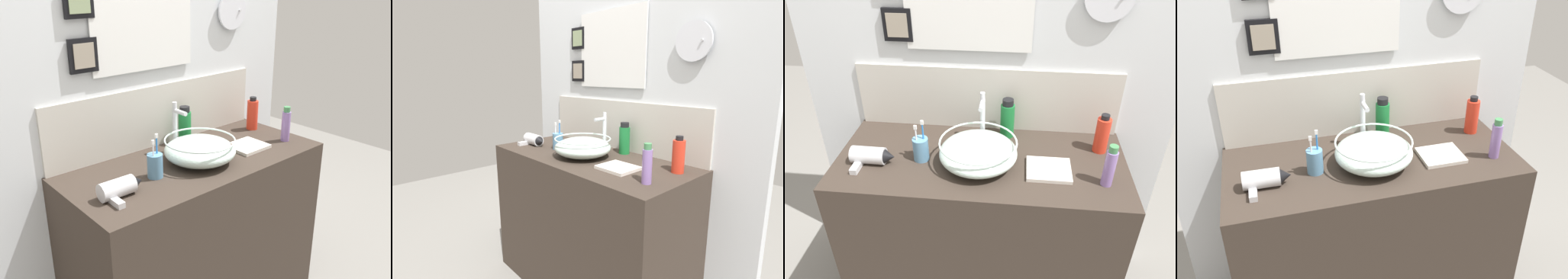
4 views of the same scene
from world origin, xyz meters
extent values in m
cube|color=#382D26|center=(0.00, 0.00, 0.44)|extent=(1.26, 0.56, 0.89)
cube|color=silver|center=(0.00, 0.31, 1.15)|extent=(1.76, 0.06, 2.31)
cube|color=beige|center=(0.00, 0.27, 1.04)|extent=(1.23, 0.02, 0.31)
cube|color=white|center=(-0.08, 0.27, 1.52)|extent=(0.49, 0.01, 0.41)
cube|color=white|center=(-0.08, 0.27, 1.52)|extent=(0.55, 0.01, 0.47)
cylinder|color=silver|center=(0.48, 0.26, 1.52)|extent=(0.20, 0.01, 0.20)
cylinder|color=silver|center=(0.53, 0.27, 1.52)|extent=(0.01, 0.06, 0.01)
cube|color=black|center=(-0.39, 0.27, 1.61)|extent=(0.13, 0.02, 0.14)
cube|color=gray|center=(-0.39, 0.26, 1.61)|extent=(0.09, 0.01, 0.10)
cube|color=black|center=(-0.39, 0.27, 1.38)|extent=(0.13, 0.02, 0.14)
cube|color=gray|center=(-0.39, 0.26, 1.38)|extent=(0.09, 0.01, 0.10)
ellipsoid|color=silver|center=(-0.01, -0.04, 0.95)|extent=(0.33, 0.33, 0.11)
torus|color=silver|center=(-0.01, -0.04, 1.00)|extent=(0.33, 0.33, 0.01)
torus|color=#B2B7BC|center=(-0.01, -0.04, 0.89)|extent=(0.12, 0.12, 0.01)
cylinder|color=silver|center=(-0.01, 0.14, 1.00)|extent=(0.02, 0.02, 0.22)
cylinder|color=silver|center=(-0.01, 0.10, 1.10)|extent=(0.02, 0.08, 0.02)
cylinder|color=silver|center=(-0.01, 0.14, 1.12)|extent=(0.02, 0.02, 0.03)
cylinder|color=silver|center=(-0.47, -0.08, 0.93)|extent=(0.14, 0.08, 0.07)
cone|color=black|center=(-0.38, -0.08, 0.93)|extent=(0.05, 0.06, 0.06)
cube|color=silver|center=(-0.51, -0.13, 0.90)|extent=(0.03, 0.09, 0.02)
cylinder|color=#598CB2|center=(-0.26, -0.03, 0.94)|extent=(0.07, 0.07, 0.10)
cylinder|color=blue|center=(-0.24, -0.02, 0.98)|extent=(0.01, 0.01, 0.17)
cube|color=white|center=(-0.24, -0.02, 1.07)|extent=(0.01, 0.01, 0.02)
cylinder|color=white|center=(-0.27, -0.04, 0.97)|extent=(0.01, 0.01, 0.15)
cube|color=white|center=(-0.27, -0.04, 1.05)|extent=(0.01, 0.01, 0.02)
cylinder|color=red|center=(0.52, 0.12, 0.97)|extent=(0.06, 0.06, 0.16)
cylinder|color=black|center=(0.52, 0.12, 1.06)|extent=(0.04, 0.04, 0.02)
cylinder|color=#8C6BB2|center=(0.51, -0.12, 0.97)|extent=(0.04, 0.04, 0.16)
cylinder|color=#3F7F4C|center=(0.51, -0.12, 1.06)|extent=(0.03, 0.03, 0.03)
cylinder|color=#197233|center=(0.10, 0.20, 0.97)|extent=(0.06, 0.06, 0.16)
cylinder|color=black|center=(0.10, 0.20, 1.07)|extent=(0.05, 0.05, 0.03)
cube|color=silver|center=(0.29, -0.06, 0.90)|extent=(0.18, 0.16, 0.02)
camera|label=1|loc=(-1.24, -1.41, 1.70)|focal=40.00mm
camera|label=2|loc=(1.28, -1.17, 1.36)|focal=28.00mm
camera|label=3|loc=(0.14, -1.34, 1.86)|focal=35.00mm
camera|label=4|loc=(-0.44, -1.54, 1.88)|focal=40.00mm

